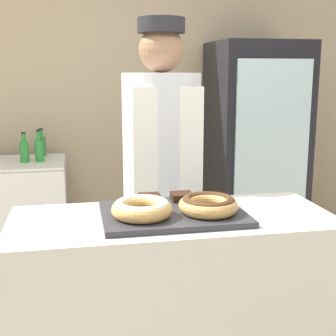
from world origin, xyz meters
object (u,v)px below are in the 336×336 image
Objects in this scene: brownie_back_left at (150,198)px; baker_person at (162,181)px; serving_tray at (173,214)px; donut_light_glaze at (142,208)px; bottle_green_b_b at (41,145)px; donut_chocolate_glaze at (208,204)px; chest_freezer at (8,216)px; bottle_green_b at (24,151)px; bottle_green at (39,149)px; beverage_fridge at (254,151)px; brownie_back_right at (182,196)px.

brownie_back_left is 0.47m from baker_person.
donut_light_glaze is at bearing -158.19° from serving_tray.
bottle_green_b_b reaches higher than serving_tray.
chest_freezer is (-1.03, 1.79, -0.55)m from donut_chocolate_glaze.
donut_light_glaze is 1.00× the size of donut_chocolate_glaze.
donut_light_glaze is 2.60× the size of brownie_back_left.
bottle_green_b is (-0.81, 1.09, 0.00)m from baker_person.
bottle_green is (-0.57, 1.56, -0.02)m from brownie_back_left.
bottle_green_b_b is at bearing 111.32° from donut_chocolate_glaze.
donut_light_glaze is at bearing -70.68° from bottle_green_b.
brownie_back_left is 0.05× the size of beverage_fridge.
donut_light_glaze is at bearing -73.88° from bottle_green.
donut_chocolate_glaze reaches higher than brownie_back_right.
brownie_back_right is at bearing 0.00° from brownie_back_left.
baker_person reaches higher than bottle_green_b_b.
brownie_back_left is at bearing -124.89° from beverage_fridge.
beverage_fridge is 7.32× the size of bottle_green.
donut_light_glaze is at bearing -123.16° from beverage_fridge.
bottle_green is 1.08× the size of bottle_green_b_b.
bottle_green_b_b is at bearing 90.05° from bottle_green.
brownie_back_right is 0.42× the size of bottle_green_b_b.
chest_freezer is 0.57m from bottle_green.
baker_person reaches higher than bottle_green.
bottle_green_b_b is at bearing 37.75° from chest_freezer.
chest_freezer is (-1.93, 0.01, -0.43)m from beverage_fridge.
serving_tray is at bearing -69.39° from bottle_green.
beverage_fridge reaches higher than chest_freezer.
baker_person reaches higher than brownie_back_right.
brownie_back_right is 1.85m from beverage_fridge.
brownie_back_left is at bearing -62.52° from chest_freezer.
baker_person reaches higher than chest_freezer.
brownie_back_right is (0.07, 0.15, 0.03)m from serving_tray.
baker_person is (0.20, 0.65, -0.05)m from donut_light_glaze.
donut_light_glaze is 1.09× the size of bottle_green_b.
brownie_back_right is at bearing -121.28° from beverage_fridge.
brownie_back_left is 1.87m from bottle_green_b_b.
chest_freezer is at bearing 179.80° from beverage_fridge.
beverage_fridge reaches higher than bottle_green.
bottle_green_b_b reaches higher than chest_freezer.
donut_chocolate_glaze is at bearing -44.65° from brownie_back_left.
baker_person is 7.48× the size of bottle_green.
bottle_green_b_b is (0.10, 0.24, -0.00)m from bottle_green_b.
donut_chocolate_glaze reaches higher than serving_tray.
brownie_back_left and brownie_back_right have the same top height.
donut_chocolate_glaze is 2.14m from chest_freezer.
donut_light_glaze is 2.13m from beverage_fridge.
donut_chocolate_glaze is at bearing -72.88° from brownie_back_right.
chest_freezer is 0.59m from bottle_green_b_b.
beverage_fridge is 7.91× the size of bottle_green_b_b.
brownie_back_right is at bearing -68.22° from bottle_green_b_b.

